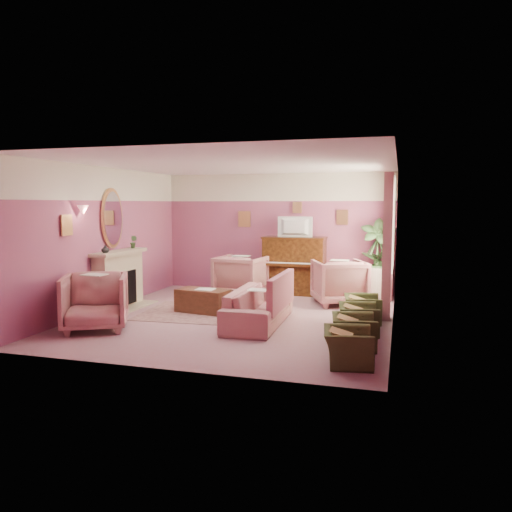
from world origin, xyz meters
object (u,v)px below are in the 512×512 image
(coffee_table, at_px, (203,301))
(sofa, at_px, (259,300))
(piano, at_px, (294,266))
(television, at_px, (294,225))
(floral_armchair_right, at_px, (339,280))
(floral_armchair_front, at_px, (95,299))
(floral_armchair_left, at_px, (241,274))
(olive_chair_b, at_px, (354,326))
(olive_chair_d, at_px, (362,304))
(side_table, at_px, (378,283))
(olive_chair_c, at_px, (358,314))
(olive_chair_a, at_px, (348,341))

(coffee_table, xyz_separation_m, sofa, (1.29, -0.60, 0.20))
(piano, xyz_separation_m, television, (0.00, -0.05, 0.95))
(floral_armchair_right, bearing_deg, floral_armchair_front, -138.39)
(piano, xyz_separation_m, floral_armchair_left, (-1.07, -0.70, -0.13))
(coffee_table, relative_size, olive_chair_b, 1.39)
(floral_armchair_right, distance_m, olive_chair_b, 3.12)
(floral_armchair_front, height_order, olive_chair_d, floral_armchair_front)
(sofa, distance_m, floral_armchair_left, 2.59)
(olive_chair_b, distance_m, side_table, 3.97)
(side_table, bearing_deg, olive_chair_b, -92.40)
(television, xyz_separation_m, olive_chair_c, (1.72, -3.14, -1.29))
(side_table, bearing_deg, olive_chair_c, -93.03)
(floral_armchair_right, xyz_separation_m, olive_chair_c, (0.57, -2.24, -0.21))
(television, height_order, sofa, television)
(coffee_table, xyz_separation_m, floral_armchair_right, (2.43, 1.49, 0.29))
(olive_chair_c, bearing_deg, olive_chair_b, -90.00)
(floral_armchair_right, height_order, side_table, floral_armchair_right)
(floral_armchair_right, xyz_separation_m, olive_chair_a, (0.57, -3.88, -0.21))
(olive_chair_c, bearing_deg, floral_armchair_right, 104.39)
(coffee_table, height_order, floral_armchair_front, floral_armchair_front)
(olive_chair_c, height_order, side_table, side_table)
(television, distance_m, side_table, 2.27)
(floral_armchair_right, xyz_separation_m, olive_chair_b, (0.57, -3.06, -0.21))
(olive_chair_a, relative_size, olive_chair_c, 1.00)
(sofa, bearing_deg, olive_chair_c, -4.73)
(floral_armchair_right, relative_size, olive_chair_a, 1.44)
(floral_armchair_left, height_order, floral_armchair_right, same)
(piano, relative_size, olive_chair_c, 1.94)
(coffee_table, height_order, floral_armchair_right, floral_armchair_right)
(side_table, bearing_deg, olive_chair_a, -91.99)
(television, height_order, olive_chair_b, television)
(sofa, bearing_deg, side_table, 57.97)
(coffee_table, bearing_deg, floral_armchair_front, -124.78)
(piano, distance_m, sofa, 3.06)
(piano, distance_m, floral_armchair_front, 4.87)
(television, height_order, coffee_table, television)
(sofa, xyz_separation_m, floral_armchair_front, (-2.50, -1.13, 0.10))
(floral_armchair_left, distance_m, floral_armchair_front, 3.76)
(olive_chair_a, height_order, side_table, side_table)
(olive_chair_c, relative_size, side_table, 1.03)
(floral_armchair_right, bearing_deg, floral_armchair_left, 173.55)
(olive_chair_a, distance_m, olive_chair_c, 1.64)
(olive_chair_b, bearing_deg, side_table, 87.60)
(piano, xyz_separation_m, olive_chair_a, (1.72, -4.83, -0.34))
(coffee_table, distance_m, olive_chair_d, 3.01)
(olive_chair_a, relative_size, olive_chair_b, 1.00)
(sofa, bearing_deg, olive_chair_d, 21.56)
(piano, bearing_deg, floral_armchair_front, -120.76)
(sofa, xyz_separation_m, floral_armchair_right, (1.14, 2.10, 0.10))
(sofa, xyz_separation_m, olive_chair_c, (1.72, -0.14, -0.11))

